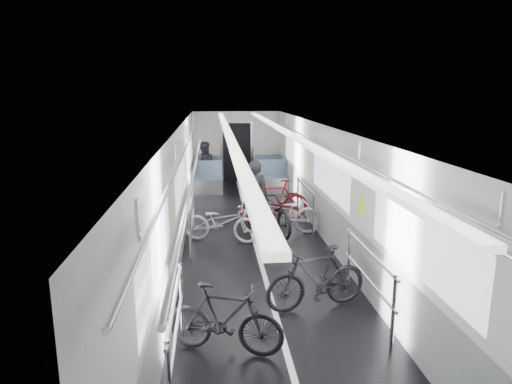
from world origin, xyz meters
TOP-DOWN VIEW (x-y plane):
  - car_shell at (0.00, 1.78)m, footprint 3.02×14.01m
  - bike_left_mid at (-0.75, -3.73)m, footprint 1.52×0.85m
  - bike_left_far at (-0.69, 0.43)m, footprint 1.72×1.00m
  - bike_right_near at (0.61, -2.70)m, footprint 1.62×0.79m
  - bike_right_mid at (0.64, 0.82)m, footprint 1.81×0.76m
  - bike_right_far at (0.61, 1.76)m, footprint 1.78×0.84m
  - bike_aisle at (0.47, 1.01)m, footprint 1.17×2.00m
  - person_standing at (0.09, 1.11)m, footprint 0.68×0.55m
  - person_seated at (-1.11, 5.68)m, footprint 0.84×0.70m

SIDE VIEW (x-z plane):
  - bike_left_far at x=-0.69m, z-range 0.00..0.85m
  - bike_left_mid at x=-0.75m, z-range 0.00..0.88m
  - bike_right_mid at x=0.64m, z-range 0.00..0.93m
  - bike_right_near at x=0.61m, z-range 0.00..0.94m
  - bike_aisle at x=0.47m, z-range 0.00..1.00m
  - bike_right_far at x=0.61m, z-range 0.00..1.03m
  - person_seated at x=-1.11m, z-range 0.00..1.53m
  - person_standing at x=0.09m, z-range 0.00..1.63m
  - car_shell at x=0.00m, z-range -0.08..2.33m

